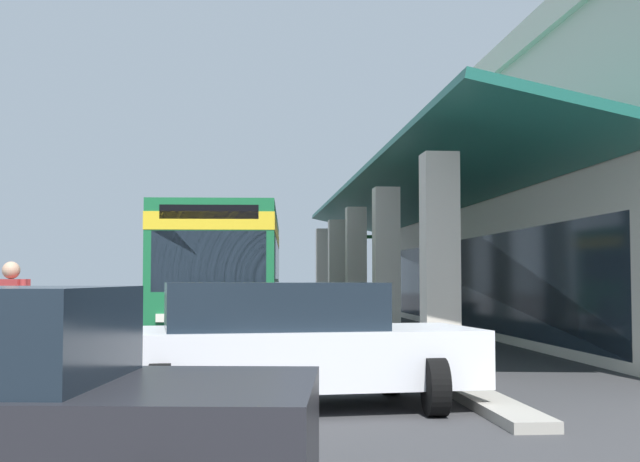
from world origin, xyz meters
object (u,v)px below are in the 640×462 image
(parked_sedan_white, at_px, (284,344))
(pedestrian, at_px, (10,318))
(potted_palm, at_px, (354,296))
(transit_bus, at_px, (228,265))

(parked_sedan_white, xyz_separation_m, pedestrian, (-1.58, -3.57, 0.24))
(pedestrian, relative_size, potted_palm, 0.53)
(parked_sedan_white, relative_size, potted_palm, 1.38)
(transit_bus, relative_size, parked_sedan_white, 2.47)
(parked_sedan_white, bearing_deg, potted_palm, 170.54)
(pedestrian, bearing_deg, transit_bus, 166.06)
(pedestrian, height_order, potted_palm, potted_palm)
(parked_sedan_white, height_order, pedestrian, pedestrian)
(pedestrian, xyz_separation_m, potted_palm, (-19.37, 7.06, -0.11))
(transit_bus, height_order, parked_sedan_white, transit_bus)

